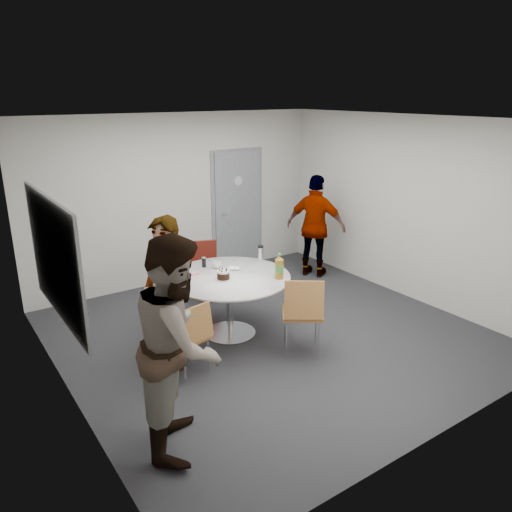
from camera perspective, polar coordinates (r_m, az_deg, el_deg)
floor at (r=6.56m, az=1.55°, el=-8.90°), size 5.00×5.00×0.00m
ceiling at (r=5.85m, az=1.78°, el=15.35°), size 5.00×5.00×0.00m
wall_back at (r=8.16m, az=-8.81°, el=6.42°), size 5.00×0.00×5.00m
wall_left at (r=5.08m, az=-21.79°, el=-2.03°), size 0.00×5.00×5.00m
wall_right at (r=7.77m, az=16.80°, el=5.25°), size 0.00×5.00×5.00m
wall_front at (r=4.42m, az=21.22°, el=-4.96°), size 5.00×0.00×5.00m
door at (r=8.74m, az=-2.15°, el=5.23°), size 1.02×0.17×2.12m
whiteboard at (r=5.24m, az=-22.02°, el=-0.29°), size 0.04×1.90×1.25m
table at (r=6.30m, az=-2.82°, el=-3.20°), size 1.54×1.54×1.13m
chair_near_left at (r=5.49m, az=-7.45°, el=-8.70°), size 0.49×0.52×0.86m
chair_near_right at (r=5.85m, az=5.39°, el=-5.97°), size 0.67×0.68×0.98m
chair_far at (r=7.52m, az=-5.89°, el=-0.91°), size 0.54×0.57×0.88m
person_main at (r=5.58m, az=-10.24°, el=-4.35°), size 0.59×0.74×1.76m
person_left at (r=4.35m, az=-8.81°, el=-9.87°), size 1.12×1.18×1.93m
person_right at (r=8.37m, az=6.85°, el=3.36°), size 0.87×1.08×1.72m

